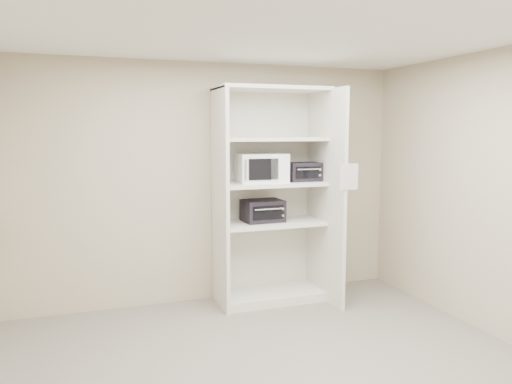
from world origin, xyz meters
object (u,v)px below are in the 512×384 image
object	(u,v)px
microwave	(262,168)
toaster_oven_upper	(303,172)
shelving_unit	(275,203)
toaster_oven_lower	(263,211)

from	to	relation	value
microwave	toaster_oven_upper	world-z (taller)	microwave
shelving_unit	toaster_oven_lower	bearing A→B (deg)	168.92
toaster_oven_upper	toaster_oven_lower	bearing A→B (deg)	175.21
toaster_oven_upper	toaster_oven_lower	world-z (taller)	toaster_oven_upper
toaster_oven_upper	microwave	bearing A→B (deg)	176.82
microwave	toaster_oven_lower	distance (m)	0.49
toaster_oven_upper	toaster_oven_lower	size ratio (longest dim) A/B	0.83
shelving_unit	toaster_oven_lower	distance (m)	0.16
microwave	toaster_oven_lower	world-z (taller)	microwave
toaster_oven_upper	toaster_oven_lower	distance (m)	0.64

